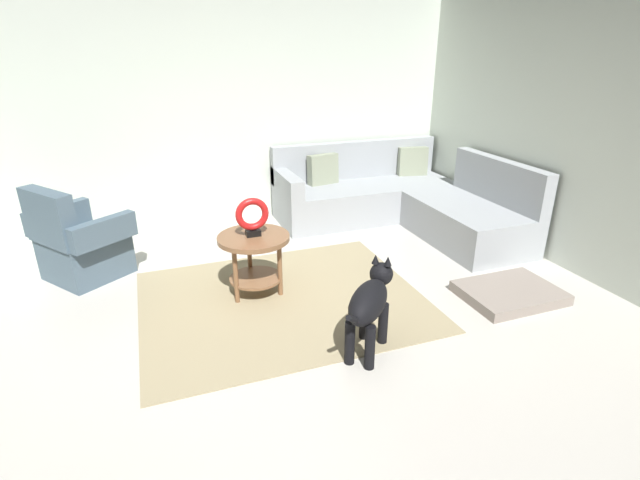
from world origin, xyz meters
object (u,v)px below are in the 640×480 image
(dog_bed_mat, at_px, (509,293))
(side_table, at_px, (254,249))
(sectional_couch, at_px, (400,201))
(armchair, at_px, (79,245))
(dog, at_px, (370,302))
(torus_sculpture, at_px, (252,216))
(dog_toy_ball, at_px, (354,306))

(dog_bed_mat, bearing_deg, side_table, 157.69)
(sectional_couch, bearing_deg, armchair, -175.78)
(armchair, distance_m, dog, 2.77)
(armchair, xyz_separation_m, torus_sculpture, (1.42, -0.87, 0.39))
(side_table, xyz_separation_m, torus_sculpture, (0.00, -0.00, 0.29))
(sectional_couch, distance_m, side_table, 2.31)
(sectional_couch, relative_size, dog_toy_ball, 26.63)
(sectional_couch, height_order, torus_sculpture, sectional_couch)
(dog, bearing_deg, armchair, 178.79)
(sectional_couch, distance_m, dog_toy_ball, 2.16)
(armchair, bearing_deg, sectional_couch, 57.42)
(armchair, distance_m, dog_toy_ball, 2.55)
(torus_sculpture, distance_m, dog, 1.26)
(armchair, relative_size, dog_bed_mat, 1.25)
(dog_bed_mat, bearing_deg, torus_sculpture, 157.69)
(side_table, relative_size, torus_sculpture, 1.84)
(side_table, distance_m, dog, 1.21)
(side_table, distance_m, dog_bed_mat, 2.20)
(sectional_couch, height_order, armchair, same)
(armchair, bearing_deg, dog_bed_mat, 27.00)
(dog_bed_mat, bearing_deg, armchair, 153.79)
(side_table, distance_m, dog_toy_ball, 0.95)
(sectional_couch, distance_m, torus_sculpture, 2.34)
(dog_bed_mat, xyz_separation_m, dog_toy_ball, (-1.33, 0.27, -0.00))
(sectional_couch, bearing_deg, dog_toy_ball, -128.58)
(side_table, relative_size, dog_bed_mat, 0.75)
(sectional_couch, relative_size, torus_sculpture, 6.90)
(torus_sculpture, bearing_deg, dog_toy_ball, -39.51)
(torus_sculpture, bearing_deg, side_table, 94.17)
(sectional_couch, xyz_separation_m, torus_sculpture, (-2.01, -1.12, 0.42))
(armchair, relative_size, dog_toy_ball, 11.84)
(armchair, xyz_separation_m, dog_bed_mat, (3.43, -1.69, -0.28))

